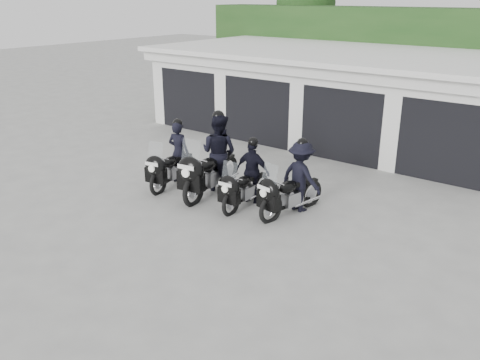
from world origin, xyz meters
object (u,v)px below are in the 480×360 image
Objects in this scene: police_bike_a at (173,159)px; police_bike_b at (214,158)px; police_bike_c at (249,176)px; police_bike_d at (296,181)px.

police_bike_a is 1.24m from police_bike_b.
police_bike_d reaches higher than police_bike_c.
police_bike_b is (1.18, 0.30, 0.19)m from police_bike_a.
police_bike_b is 2.32m from police_bike_d.
police_bike_d reaches higher than police_bike_a.
police_bike_b is 1.27× the size of police_bike_c.
police_bike_a is at bearing -162.09° from police_bike_d.
police_bike_b is at bearing 3.24° from police_bike_a.
police_bike_b is 1.19m from police_bike_c.
police_bike_a is at bearing -178.69° from police_bike_c.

